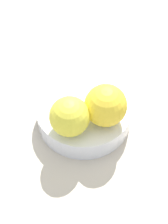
% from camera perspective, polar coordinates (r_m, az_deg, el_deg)
% --- Properties ---
extents(ground_plane, '(1.10, 1.10, 0.02)m').
position_cam_1_polar(ground_plane, '(0.70, 0.00, -1.85)').
color(ground_plane, '#BCB29E').
extents(fruit_bowl, '(0.19, 0.19, 0.04)m').
position_cam_1_polar(fruit_bowl, '(0.67, 0.00, -0.29)').
color(fruit_bowl, silver).
rests_on(fruit_bowl, ground_plane).
extents(orange_in_bowl_0, '(0.07, 0.07, 0.07)m').
position_cam_1_polar(orange_in_bowl_0, '(0.59, -2.44, -0.77)').
color(orange_in_bowl_0, yellow).
rests_on(orange_in_bowl_0, fruit_bowl).
extents(orange_in_bowl_1, '(0.08, 0.08, 0.08)m').
position_cam_1_polar(orange_in_bowl_1, '(0.61, 3.68, 1.11)').
color(orange_in_bowl_1, yellow).
rests_on(orange_in_bowl_1, fruit_bowl).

